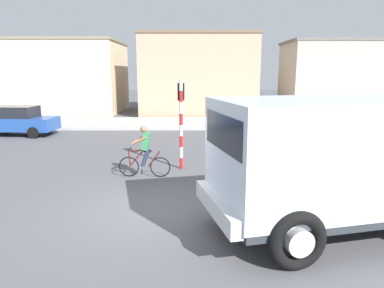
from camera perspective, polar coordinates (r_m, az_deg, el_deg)
name	(u,v)px	position (r m, az deg, el deg)	size (l,w,h in m)	color
ground_plane	(153,210)	(9.16, -6.37, -10.56)	(120.00, 120.00, 0.00)	#56565B
sidewalk_far	(177,123)	(23.58, -2.45, 3.39)	(80.00, 5.00, 0.16)	#ADADA8
truck_foreground	(337,157)	(8.12, 22.34, -1.93)	(5.84, 3.73, 2.90)	silver
cyclist	(144,151)	(11.73, -7.70, -1.21)	(1.73, 0.50, 1.72)	black
traffic_light_pole	(181,111)	(12.51, -1.81, 5.28)	(0.24, 0.43, 3.20)	red
car_red_near	(18,121)	(21.60, -26.34, 3.41)	(4.11, 2.10, 1.60)	#234C9E
building_corner_left	(65,77)	(32.84, -19.76, 10.19)	(9.67, 7.67, 6.02)	beige
building_mid_block	(198,75)	(30.22, 0.92, 11.12)	(9.18, 8.12, 6.37)	tan
building_corner_right	(355,78)	(31.97, 24.77, 9.65)	(11.36, 5.51, 5.86)	#B2AD9E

